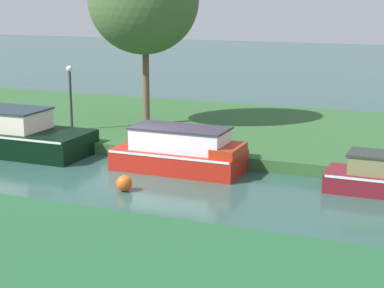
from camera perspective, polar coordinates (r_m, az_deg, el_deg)
ground_plane at (r=19.78m, az=-6.07°, el=-2.83°), size 120.00×120.00×0.00m
riverbank_far at (r=25.92m, az=1.27°, el=1.52°), size 72.00×10.00×0.40m
red_barge at (r=20.08m, az=-1.02°, el=-0.70°), size 4.13×1.83×1.41m
black_narrowboat at (r=23.57m, az=-16.48°, el=0.90°), size 6.22×2.31×1.57m
willow_tree_left at (r=24.99m, az=-4.43°, el=12.85°), size 4.38×3.90×7.03m
lamp_post at (r=24.57m, az=-10.91°, el=4.90°), size 0.24×0.24×2.48m
mooring_post_near at (r=21.42m, az=-0.69°, el=0.81°), size 0.16×0.16×0.89m
channel_buoy at (r=18.15m, az=-6.12°, el=-3.54°), size 0.46×0.46×0.46m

